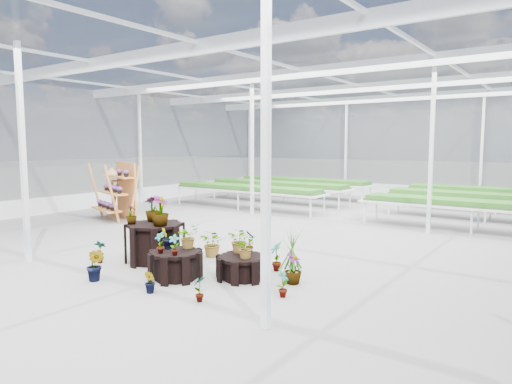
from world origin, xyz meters
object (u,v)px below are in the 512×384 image
Objects in this scene: plinth_tall at (155,243)px; shelf_rack at (114,191)px; plinth_mid at (176,265)px; plinth_low at (242,267)px; bird_table at (113,192)px.

plinth_tall is 5.97m from shelf_rack.
plinth_tall is 1.35m from plinth_mid.
plinth_tall reaches higher than plinth_mid.
plinth_tall is at bearing -177.40° from plinth_low.
plinth_mid is 1.22m from plinth_low.
plinth_mid reaches higher than plinth_low.
shelf_rack reaches higher than plinth_tall.
shelf_rack is (-7.36, 2.85, 0.72)m from plinth_low.
bird_table is at bearing 167.43° from shelf_rack.
bird_table is at bearing 158.12° from plinth_low.
bird_table reaches higher than plinth_mid.
plinth_low is at bearing 34.99° from plinth_mid.
plinth_mid is 7.32m from shelf_rack.
shelf_rack reaches higher than plinth_low.
plinth_low is 0.50× the size of shelf_rack.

